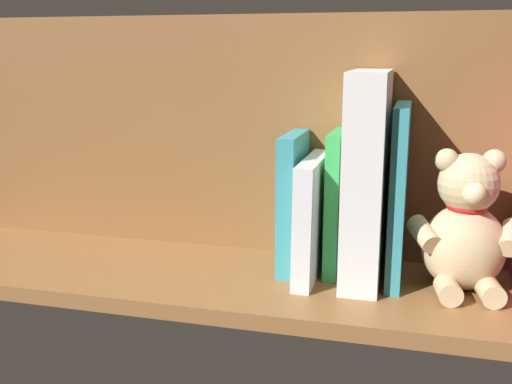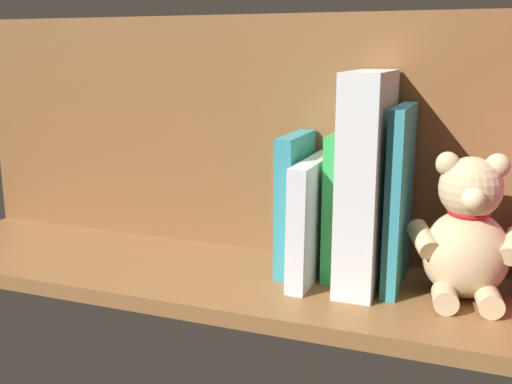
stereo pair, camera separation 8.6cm
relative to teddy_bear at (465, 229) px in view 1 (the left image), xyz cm
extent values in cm
cube|color=brown|center=(28.42, 1.63, -9.53)|extent=(111.95, 27.49, 2.20)
cube|color=brown|center=(28.42, -9.87, 10.04)|extent=(111.95, 1.50, 36.95)
ellipsoid|color=#D1B284|center=(0.04, -0.30, -2.62)|extent=(12.39, 11.41, 11.63)
sphere|color=#D1B284|center=(0.04, -0.30, 6.19)|extent=(7.99, 7.99, 7.99)
sphere|color=#D1B284|center=(-2.92, -0.74, 9.19)|extent=(3.09, 3.09, 3.09)
sphere|color=#D1B284|center=(3.01, 0.15, 9.19)|extent=(3.09, 3.09, 3.09)
sphere|color=beige|center=(-0.46, 3.06, 5.59)|extent=(3.09, 3.09, 3.09)
cylinder|color=#D1B284|center=(-5.63, 0.32, -0.59)|extent=(3.81, 6.14, 4.30)
cylinder|color=#D1B284|center=(5.29, 1.96, -0.59)|extent=(5.12, 6.32, 4.30)
cylinder|color=#D1B284|center=(-3.27, 4.20, -6.89)|extent=(3.70, 4.77, 3.09)
cylinder|color=#D1B284|center=(1.90, 4.98, -6.89)|extent=(3.70, 4.77, 3.09)
torus|color=red|center=(0.04, -0.30, 3.01)|extent=(6.03, 6.03, 0.91)
cube|color=teal|center=(8.97, -1.68, 3.88)|extent=(2.01, 14.08, 24.62)
cube|color=silver|center=(13.33, -0.59, 6.09)|extent=(5.20, 16.05, 29.04)
cube|color=green|center=(17.67, -3.06, 1.80)|extent=(1.97, 11.32, 20.48)
cube|color=silver|center=(20.69, -0.40, 0.06)|extent=(2.77, 16.65, 17.03)
cube|color=teal|center=(23.94, -2.56, 1.58)|extent=(2.42, 12.31, 20.03)
camera|label=1|loc=(6.74, 82.36, 23.19)|focal=42.79mm
camera|label=2|loc=(-1.42, 79.71, 23.19)|focal=42.79mm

